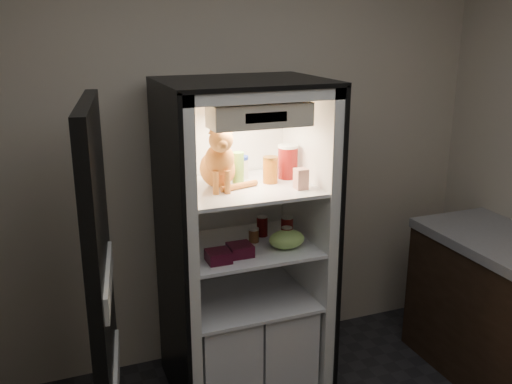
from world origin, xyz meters
TOP-DOWN VIEW (x-y plane):
  - room_shell at (0.00, 0.00)m, footprint 3.60×3.60m
  - refrigerator at (0.00, 1.38)m, footprint 0.90×0.72m
  - fridge_door at (-0.85, 0.96)m, footprint 0.20×0.87m
  - tabby_cat at (-0.15, 1.33)m, footprint 0.32×0.38m
  - parmesan_shaker at (-0.01, 1.40)m, footprint 0.07×0.07m
  - mayo_tub at (0.03, 1.49)m, footprint 0.09×0.09m
  - salsa_jar at (0.15, 1.33)m, footprint 0.09×0.09m
  - pepper_jar at (0.29, 1.39)m, footprint 0.12×0.12m
  - cream_carton at (0.26, 1.16)m, footprint 0.07×0.07m
  - soda_can_a at (0.14, 1.42)m, footprint 0.07×0.07m
  - soda_can_b at (0.26, 1.32)m, footprint 0.07×0.07m
  - soda_can_c at (0.21, 1.22)m, footprint 0.06×0.06m
  - condiment_jar at (0.06, 1.34)m, footprint 0.06×0.06m
  - grape_bag at (0.20, 1.19)m, footprint 0.21×0.15m
  - berry_box_left at (-0.22, 1.15)m, footprint 0.12×0.12m
  - berry_box_right at (-0.08, 1.19)m, footprint 0.13×0.13m

SIDE VIEW (x-z plane):
  - refrigerator at x=0.00m, z-range -0.15..1.73m
  - fridge_door at x=-0.85m, z-range -0.01..1.84m
  - berry_box_left at x=-0.22m, z-range 0.94..1.00m
  - berry_box_right at x=-0.08m, z-range 0.94..1.00m
  - condiment_jar at x=0.06m, z-range 0.94..1.02m
  - grape_bag at x=0.20m, z-range 0.94..1.04m
  - soda_can_c at x=0.21m, z-range 0.94..1.05m
  - soda_can_a at x=0.14m, z-range 0.94..1.06m
  - soda_can_b at x=0.26m, z-range 0.94..1.07m
  - cream_carton at x=0.26m, z-range 1.29..1.40m
  - mayo_tub at x=0.03m, z-range 1.29..1.42m
  - salsa_jar at x=0.15m, z-range 1.29..1.44m
  - parmesan_shaker at x=-0.01m, z-range 1.29..1.47m
  - pepper_jar at x=0.29m, z-range 1.29..1.49m
  - tabby_cat at x=-0.15m, z-range 1.24..1.63m
  - room_shell at x=0.00m, z-range -0.18..3.42m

